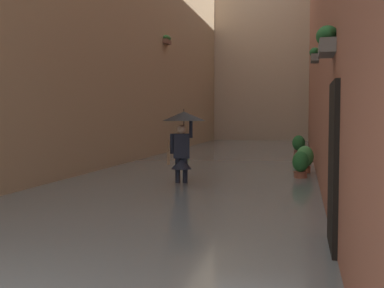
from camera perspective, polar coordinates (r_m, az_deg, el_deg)
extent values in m
plane|color=gray|center=(17.44, 3.96, -2.57)|extent=(74.83, 74.83, 0.00)
cube|color=slate|center=(17.43, 3.96, -2.27)|extent=(7.09, 35.93, 0.19)
cube|color=black|center=(6.00, 16.64, -3.36)|extent=(0.08, 1.10, 2.20)
cube|color=#66605B|center=(6.59, 15.85, 10.98)|extent=(0.20, 0.70, 0.18)
ellipsoid|color=#23602D|center=(6.61, 15.88, 12.36)|extent=(0.28, 0.76, 0.24)
cube|color=#66605B|center=(13.14, 14.51, 9.89)|extent=(0.20, 0.70, 0.18)
ellipsoid|color=#23602D|center=(13.16, 14.52, 10.59)|extent=(0.28, 0.76, 0.24)
cube|color=tan|center=(18.88, -8.66, 15.76)|extent=(1.80, 33.93, 11.73)
cube|color=brown|center=(21.19, -3.01, 12.14)|extent=(0.20, 0.70, 0.18)
ellipsoid|color=#387F3D|center=(21.22, -3.01, 12.57)|extent=(0.28, 0.76, 0.24)
cube|color=tan|center=(33.29, 8.38, 9.14)|extent=(9.89, 1.80, 10.39)
cube|color=black|center=(11.52, -1.73, -5.35)|extent=(0.18, 0.26, 0.10)
cylinder|color=#1E2333|center=(11.46, -1.73, -3.41)|extent=(0.15, 0.15, 0.68)
cube|color=black|center=(11.52, -0.83, -5.34)|extent=(0.18, 0.26, 0.10)
cylinder|color=#1E2333|center=(11.47, -0.83, -3.41)|extent=(0.15, 0.15, 0.68)
cube|color=#1E2333|center=(11.41, -1.28, -0.23)|extent=(0.43, 0.32, 0.59)
cone|color=#1E2333|center=(11.44, -1.28, -2.30)|extent=(0.62, 0.62, 0.28)
sphere|color=#DBB293|center=(11.39, -1.29, 1.75)|extent=(0.21, 0.21, 0.21)
cylinder|color=#1E2333|center=(11.41, -0.13, 1.85)|extent=(0.10, 0.10, 0.44)
cylinder|color=#1E2333|center=(11.40, -2.44, 0.03)|extent=(0.10, 0.10, 0.48)
cylinder|color=black|center=(11.39, -0.98, 2.30)|extent=(0.02, 0.02, 0.42)
cone|color=black|center=(11.39, -0.99, 3.35)|extent=(1.04, 1.04, 0.22)
cylinder|color=black|center=(11.39, -0.99, 4.06)|extent=(0.01, 0.01, 0.08)
cube|color=#8C6B4C|center=(11.40, -2.83, -1.62)|extent=(0.14, 0.29, 0.32)
torus|color=#8C6B4C|center=(11.38, -2.84, -0.22)|extent=(0.11, 0.29, 0.30)
cylinder|color=#66605B|center=(23.20, -0.99, -0.62)|extent=(0.42, 0.42, 0.40)
torus|color=#56524E|center=(23.19, -0.99, -0.13)|extent=(0.45, 0.45, 0.04)
ellipsoid|color=#2D7033|center=(23.17, -0.99, 0.52)|extent=(0.53, 0.53, 0.53)
cylinder|color=brown|center=(20.19, 12.66, -1.31)|extent=(0.38, 0.38, 0.38)
torus|color=brown|center=(20.18, 12.66, -0.77)|extent=(0.42, 0.42, 0.04)
ellipsoid|color=#23602D|center=(20.16, 12.68, 0.13)|extent=(0.53, 0.53, 0.63)
cylinder|color=#9E563D|center=(13.92, 13.37, -3.42)|extent=(0.32, 0.32, 0.35)
torus|color=brown|center=(13.90, 13.38, -2.70)|extent=(0.35, 0.35, 0.04)
ellipsoid|color=#428947|center=(13.88, 13.39, -1.46)|extent=(0.49, 0.49, 0.60)
cylinder|color=brown|center=(12.75, 12.86, -4.05)|extent=(0.33, 0.33, 0.34)
torus|color=brown|center=(12.73, 12.87, -3.29)|extent=(0.37, 0.37, 0.04)
ellipsoid|color=#23602D|center=(12.70, 12.89, -2.07)|extent=(0.42, 0.42, 0.54)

